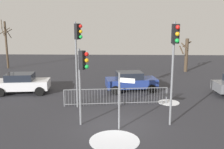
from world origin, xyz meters
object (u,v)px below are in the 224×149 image
object	(u,v)px
traffic_light_foreground_left	(82,70)
bare_tree_centre	(186,54)
traffic_light_mid_right	(78,46)
traffic_light_foreground_right	(174,51)
car_blue_far	(131,81)
car_white_mid	(22,83)
direction_sign_post	(121,98)
bare_tree_left	(6,43)

from	to	relation	value
traffic_light_foreground_left	bare_tree_centre	size ratio (longest dim) A/B	1.09
traffic_light_mid_right	traffic_light_foreground_right	size ratio (longest dim) A/B	1.01
traffic_light_mid_right	bare_tree_centre	world-z (taller)	traffic_light_mid_right
traffic_light_foreground_right	traffic_light_foreground_left	size ratio (longest dim) A/B	1.33
car_blue_far	car_white_mid	size ratio (longest dim) A/B	1.01
car_white_mid	traffic_light_mid_right	bearing A→B (deg)	-40.52
traffic_light_mid_right	bare_tree_centre	size ratio (longest dim) A/B	1.45
bare_tree_centre	direction_sign_post	bearing A→B (deg)	-114.45
direction_sign_post	car_white_mid	size ratio (longest dim) A/B	0.70
car_white_mid	bare_tree_left	size ratio (longest dim) A/B	0.72
traffic_light_foreground_right	traffic_light_foreground_left	xyz separation A→B (m)	(-4.38, -0.06, -0.90)
car_blue_far	traffic_light_mid_right	bearing A→B (deg)	-138.87
traffic_light_foreground_left	bare_tree_left	world-z (taller)	bare_tree_left
car_white_mid	car_blue_far	bearing A→B (deg)	-0.68
bare_tree_centre	traffic_light_foreground_right	bearing A→B (deg)	-106.80
traffic_light_mid_right	car_white_mid	world-z (taller)	traffic_light_mid_right
direction_sign_post	traffic_light_foreground_left	bearing A→B (deg)	-176.51
car_blue_far	traffic_light_foreground_left	bearing A→B (deg)	-120.85
car_white_mid	traffic_light_foreground_right	bearing A→B (deg)	-37.63
bare_tree_left	car_blue_far	bearing A→B (deg)	-35.00
bare_tree_left	traffic_light_foreground_left	bearing A→B (deg)	-55.73
traffic_light_mid_right	traffic_light_foreground_right	bearing A→B (deg)	96.14
bare_tree_left	bare_tree_centre	xyz separation A→B (m)	(20.05, -1.43, -1.01)
traffic_light_foreground_right	traffic_light_foreground_left	distance (m)	4.47
traffic_light_foreground_left	car_blue_far	xyz separation A→B (m)	(2.65, 6.72, -2.05)
car_blue_far	bare_tree_left	bearing A→B (deg)	135.66
traffic_light_foreground_left	car_white_mid	size ratio (longest dim) A/B	0.97
car_white_mid	bare_tree_centre	size ratio (longest dim) A/B	1.12
direction_sign_post	car_white_mid	world-z (taller)	direction_sign_post
direction_sign_post	car_white_mid	bearing A→B (deg)	156.68
traffic_light_foreground_left	traffic_light_foreground_right	bearing A→B (deg)	112.09
traffic_light_foreground_right	bare_tree_left	distance (m)	22.57
bare_tree_left	bare_tree_centre	distance (m)	20.12
traffic_light_foreground_right	car_blue_far	xyz separation A→B (m)	(-1.73, 6.66, -2.95)
car_blue_far	bare_tree_left	distance (m)	17.00
direction_sign_post	car_blue_far	xyz separation A→B (m)	(0.79, 7.19, -0.81)
direction_sign_post	bare_tree_centre	distance (m)	16.96
traffic_light_foreground_left	bare_tree_centre	distance (m)	17.42
direction_sign_post	car_blue_far	world-z (taller)	direction_sign_post
traffic_light_foreground_right	bare_tree_centre	distance (m)	15.68
traffic_light_foreground_right	direction_sign_post	bearing A→B (deg)	3.78
traffic_light_foreground_left	car_white_mid	xyz separation A→B (m)	(-5.36, 5.84, -2.05)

